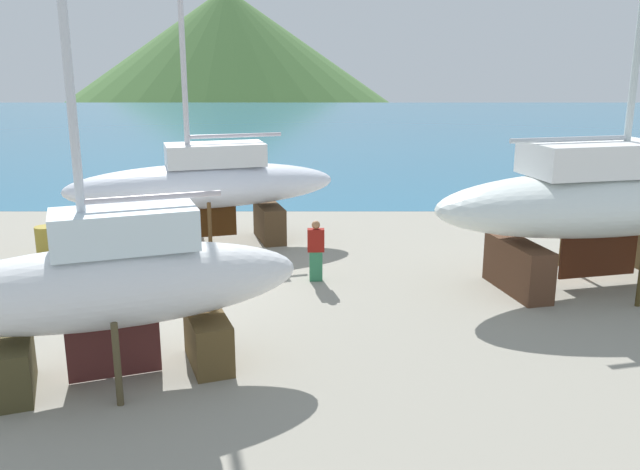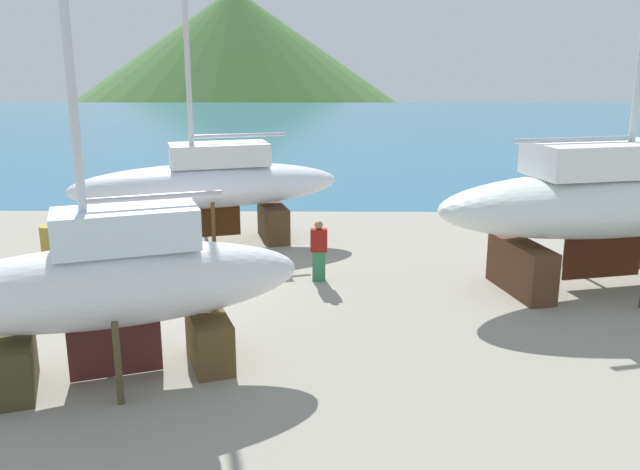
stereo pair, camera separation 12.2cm
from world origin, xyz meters
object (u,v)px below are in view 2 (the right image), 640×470
at_px(barrel_rust_far, 51,241).
at_px(sailboat_mid_port, 607,203).
at_px(sailboat_small_center, 112,285).
at_px(worker, 319,250).
at_px(sailboat_far_slipway, 208,185).

bearing_deg(barrel_rust_far, sailboat_mid_port, -9.26).
distance_m(sailboat_small_center, worker, 6.76).
bearing_deg(sailboat_far_slipway, barrel_rust_far, 1.22).
distance_m(worker, barrel_rust_far, 8.25).
distance_m(sailboat_mid_port, barrel_rust_far, 15.52).
bearing_deg(worker, sailboat_mid_port, 85.51).
relative_size(sailboat_far_slipway, worker, 8.50).
distance_m(sailboat_far_slipway, sailboat_mid_port, 11.44).
distance_m(sailboat_far_slipway, barrel_rust_far, 4.91).
distance_m(sailboat_mid_port, sailboat_small_center, 12.13).
relative_size(sailboat_far_slipway, barrel_rust_far, 14.84).
xyz_separation_m(sailboat_far_slipway, sailboat_small_center, (-0.15, -9.21, -0.11)).
bearing_deg(sailboat_mid_port, worker, 164.20).
xyz_separation_m(sailboat_far_slipway, sailboat_mid_port, (10.75, -3.90, 0.29)).
bearing_deg(barrel_rust_far, sailboat_small_center, -60.97).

